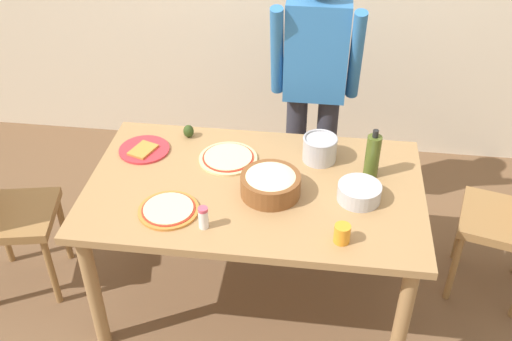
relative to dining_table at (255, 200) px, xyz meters
name	(u,v)px	position (x,y,z in m)	size (l,w,h in m)	color
ground	(255,294)	(0.00, 0.00, -0.67)	(8.00, 8.00, 0.00)	brown
dining_table	(255,200)	(0.00, 0.00, 0.00)	(1.60, 0.96, 0.76)	#A37A4C
person_cook	(315,81)	(0.24, 0.76, 0.27)	(0.49, 0.25, 1.62)	#2D2D38
pizza_raw_on_board	(228,158)	(-0.16, 0.19, 0.10)	(0.29, 0.29, 0.02)	beige
pizza_cooked_on_tray	(169,210)	(-0.36, -0.24, 0.10)	(0.27, 0.27, 0.02)	#C67A33
plate_with_slice	(144,150)	(-0.60, 0.21, 0.10)	(0.26, 0.26, 0.02)	red
popcorn_bowl	(271,183)	(0.08, -0.05, 0.15)	(0.28, 0.28, 0.11)	brown
mixing_bowl_steel	(359,192)	(0.49, -0.05, 0.13)	(0.20, 0.20, 0.08)	#B7B7BC
olive_oil_bottle	(373,156)	(0.55, 0.15, 0.20)	(0.07, 0.07, 0.26)	#47561E
steel_pot	(320,148)	(0.29, 0.25, 0.16)	(0.17, 0.17, 0.13)	#B7B7BC
cup_orange	(342,234)	(0.41, -0.34, 0.13)	(0.07, 0.07, 0.09)	orange
salt_shaker	(203,218)	(-0.18, -0.33, 0.14)	(0.04, 0.04, 0.11)	white
avocado	(189,131)	(-0.40, 0.38, 0.13)	(0.06, 0.06, 0.07)	#2D4219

